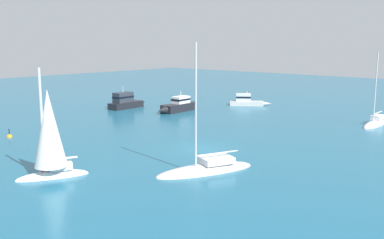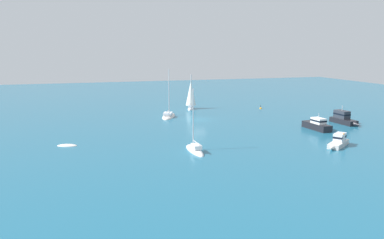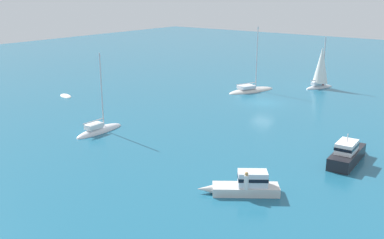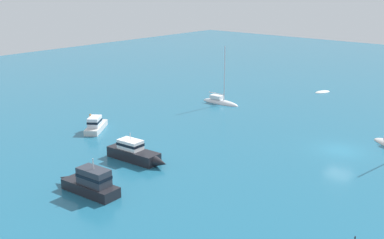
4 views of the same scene
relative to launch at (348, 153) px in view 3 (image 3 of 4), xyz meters
name	(u,v)px [view 3 (image 3 of 4)]	position (x,y,z in m)	size (l,w,h in m)	color
ground_plane	(263,102)	(-12.88, -14.66, -0.72)	(160.00, 160.00, 0.00)	#1E607F
launch	(348,153)	(0.00, 0.00, 0.00)	(6.53, 1.99, 2.50)	black
launch_1	(246,185)	(9.93, -3.43, -0.09)	(4.06, 5.06, 1.83)	silver
ketch	(321,69)	(-24.91, -12.44, 1.86)	(4.61, 2.90, 7.43)	white
yacht	(251,91)	(-17.34, -18.95, -0.63)	(7.41, 4.60, 9.01)	silver
skiff	(66,96)	(-0.36, -36.34, -0.72)	(1.96, 2.80, 0.43)	silver
ketch_1	(99,131)	(6.94, -21.58, -0.60)	(5.58, 1.39, 8.07)	white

